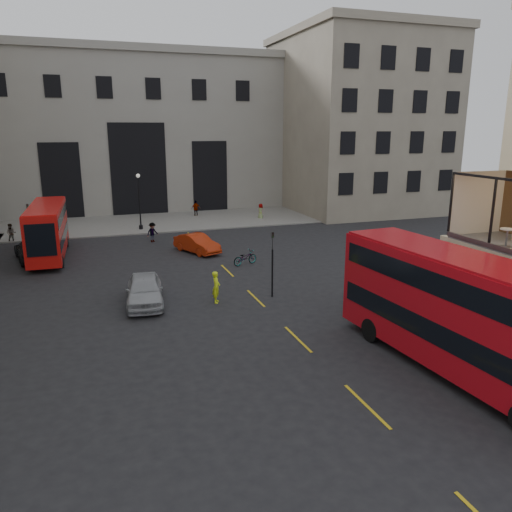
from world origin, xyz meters
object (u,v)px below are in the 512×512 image
object	(u,v)px
car_b	(197,243)
pedestrian_a	(11,233)
cyclist	(216,287)
pedestrian_c	(196,209)
traffic_light_far	(29,222)
car_a	(145,290)
cafe_table_far	(507,235)
bus_far	(48,228)
street_lamp_b	(140,205)
bus_near	(461,309)
pedestrian_b	(152,232)
car_c	(33,250)
traffic_light_near	(272,256)
bicycle	(245,258)

from	to	relation	value
car_b	pedestrian_a	bearing A→B (deg)	125.43
cyclist	pedestrian_c	xyz separation A→B (m)	(4.84, 27.70, -0.01)
traffic_light_far	car_a	distance (m)	16.54
cyclist	cafe_table_far	world-z (taller)	cafe_table_far
bus_far	street_lamp_b	bearing A→B (deg)	46.64
bus_near	pedestrian_b	bearing A→B (deg)	106.60
traffic_light_far	car_c	size ratio (longest dim) A/B	0.70
traffic_light_near	pedestrian_c	distance (m)	27.87
street_lamp_b	bus_far	size ratio (longest dim) A/B	0.54
street_lamp_b	car_c	distance (m)	12.38
car_a	cyclist	xyz separation A→B (m)	(3.78, -0.98, 0.07)
car_c	pedestrian_b	bearing A→B (deg)	-171.68
bus_near	pedestrian_b	world-z (taller)	bus_near
traffic_light_far	bicycle	bearing A→B (deg)	-31.27
car_c	bicycle	bearing A→B (deg)	144.95
car_a	pedestrian_b	world-z (taller)	pedestrian_b
street_lamp_b	cafe_table_far	bearing A→B (deg)	-69.60
pedestrian_a	car_c	bearing A→B (deg)	-67.06
traffic_light_far	bicycle	xyz separation A→B (m)	(14.63, -8.88, -1.91)
traffic_light_near	cafe_table_far	world-z (taller)	cafe_table_far
traffic_light_near	pedestrian_b	size ratio (longest dim) A/B	2.27
car_a	cyclist	world-z (taller)	cyclist
car_a	pedestrian_c	bearing A→B (deg)	78.44
car_a	bicycle	world-z (taller)	car_a
bus_far	pedestrian_b	xyz separation A→B (m)	(7.99, 2.63, -1.38)
cyclist	pedestrian_c	world-z (taller)	cyclist
car_b	car_c	world-z (taller)	car_c
car_c	cyclist	size ratio (longest dim) A/B	3.05
car_a	cafe_table_far	xyz separation A→B (m)	(13.83, -10.71, 4.29)
pedestrian_c	bus_far	bearing A→B (deg)	37.24
bus_far	bicycle	distance (m)	14.98
bus_far	pedestrian_c	distance (m)	19.82
cafe_table_far	bicycle	bearing A→B (deg)	110.12
traffic_light_far	street_lamp_b	world-z (taller)	street_lamp_b
traffic_light_far	pedestrian_a	world-z (taller)	traffic_light_far
traffic_light_far	bicycle	size ratio (longest dim) A/B	1.93
pedestrian_a	cafe_table_far	xyz separation A→B (m)	(22.69, -29.80, 4.29)
pedestrian_b	bicycle	bearing A→B (deg)	-88.56
traffic_light_near	pedestrian_c	xyz separation A→B (m)	(1.56, 27.79, -1.54)
car_b	pedestrian_a	world-z (taller)	pedestrian_a
bus_near	car_a	xyz separation A→B (m)	(-10.67, 11.99, -1.83)
bus_far	car_c	distance (m)	1.91
traffic_light_near	bus_far	bearing A→B (deg)	132.02
traffic_light_near	pedestrian_a	bearing A→B (deg)	128.30
traffic_light_near	pedestrian_a	world-z (taller)	traffic_light_near
bus_near	cyclist	distance (m)	13.11
cyclist	cafe_table_far	size ratio (longest dim) A/B	2.34
street_lamp_b	pedestrian_a	distance (m)	11.19
bus_far	pedestrian_c	bearing A→B (deg)	44.33
pedestrian_b	cyclist	bearing A→B (deg)	-112.86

